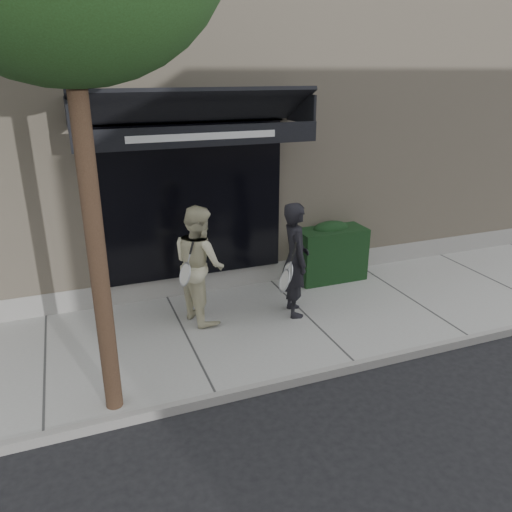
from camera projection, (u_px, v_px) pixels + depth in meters
name	position (u px, v px, depth m)	size (l,w,h in m)	color
ground	(306.00, 321.00, 8.25)	(80.00, 80.00, 0.00)	black
sidewalk	(306.00, 318.00, 8.23)	(20.00, 3.00, 0.12)	#969691
curb	(356.00, 366.00, 6.87)	(20.00, 0.10, 0.14)	gray
building_facade	(215.00, 123.00, 11.62)	(14.30, 8.04, 5.64)	#BAA88D
hedge	(330.00, 251.00, 9.48)	(1.30, 0.70, 1.14)	black
pedestrian_front	(295.00, 260.00, 7.95)	(0.73, 0.91, 1.88)	black
pedestrian_back	(199.00, 264.00, 7.79)	(0.91, 1.06, 1.88)	beige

